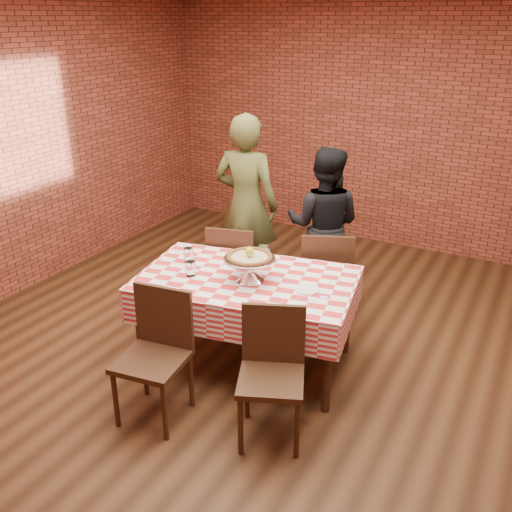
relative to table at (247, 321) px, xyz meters
name	(u,v)px	position (x,y,z in m)	size (l,w,h in m)	color
ground	(263,360)	(0.10, 0.08, -0.38)	(6.00, 6.00, 0.00)	black
back_wall	(386,123)	(0.10, 3.08, 1.08)	(5.50, 5.50, 0.00)	brown
table	(247,321)	(0.00, 0.00, 0.00)	(1.61, 0.97, 0.75)	#3F2517
tablecloth	(247,294)	(0.00, 0.00, 0.24)	(1.65, 1.00, 0.28)	red
pizza_stand	(250,269)	(0.04, -0.02, 0.47)	(0.39, 0.39, 0.18)	silver
pizza	(250,258)	(0.04, -0.02, 0.56)	(0.34, 0.34, 0.03)	beige
lemon	(250,252)	(0.04, -0.02, 0.61)	(0.06, 0.06, 0.08)	yellow
water_glass_left	(191,268)	(-0.39, -0.17, 0.44)	(0.07, 0.07, 0.12)	white
water_glass_right	(188,255)	(-0.56, 0.04, 0.44)	(0.07, 0.07, 0.12)	white
side_plate	(307,290)	(0.49, 0.02, 0.39)	(0.17, 0.17, 0.01)	white
sweetener_packet_a	(312,299)	(0.57, -0.09, 0.39)	(0.05, 0.04, 0.01)	white
sweetener_packet_b	(324,297)	(0.64, -0.03, 0.39)	(0.05, 0.04, 0.01)	white
condiment_caddy	(265,254)	(-0.02, 0.32, 0.45)	(0.10, 0.08, 0.14)	silver
chair_near_left	(152,360)	(-0.24, -0.88, 0.08)	(0.43, 0.43, 0.92)	#3F2517
chair_near_right	(271,380)	(0.56, -0.69, 0.07)	(0.41, 0.41, 0.89)	#3F2517
chair_far_left	(236,269)	(-0.49, 0.67, 0.08)	(0.43, 0.43, 0.91)	#3F2517
chair_far_right	(325,277)	(0.29, 0.89, 0.09)	(0.44, 0.44, 0.92)	#3F2517
diner_olive	(246,205)	(-0.68, 1.19, 0.51)	(0.65, 0.42, 1.77)	#4A4E26
diner_black	(323,225)	(0.07, 1.37, 0.38)	(0.73, 0.57, 1.50)	black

